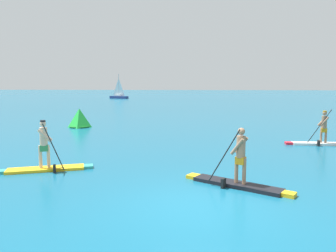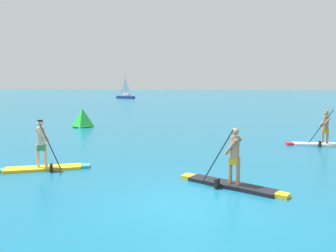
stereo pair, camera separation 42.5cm
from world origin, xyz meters
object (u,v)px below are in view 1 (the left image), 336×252
Objects in this scene: sailboat_left_horizon at (119,95)px; paddleboarder_mid_center at (237,174)px; paddleboarder_near_left at (46,159)px; race_marker_buoy at (80,119)px; paddleboarder_far_right at (321,138)px.

paddleboarder_mid_center is at bearing -48.37° from sailboat_left_horizon.
paddleboarder_near_left is 6.63m from paddleboarder_mid_center.
paddleboarder_far_right is at bearing -18.53° from race_marker_buoy.
paddleboarder_far_right reaches higher than paddleboarder_near_left.
paddleboarder_mid_center reaches higher than race_marker_buoy.
paddleboarder_mid_center is at bearing 56.76° from paddleboarder_far_right.
sailboat_left_horizon is (-12.30, 51.50, 0.19)m from race_marker_buoy.
sailboat_left_horizon is (-15.99, 63.11, 0.40)m from paddleboarder_near_left.
paddleboarder_near_left is 2.15× the size of race_marker_buoy.
paddleboarder_near_left is 1.01× the size of paddleboarder_mid_center.
paddleboarder_near_left is at bearing -72.41° from race_marker_buoy.
race_marker_buoy is at bearing -54.31° from sailboat_left_horizon.
paddleboarder_far_right reaches higher than race_marker_buoy.
paddleboarder_far_right is 0.61× the size of sailboat_left_horizon.
paddleboarder_mid_center is at bearing -50.85° from race_marker_buoy.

